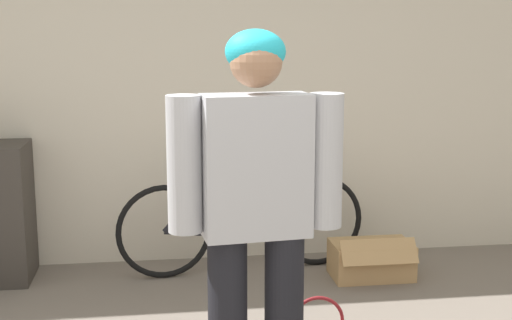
# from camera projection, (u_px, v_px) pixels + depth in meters

# --- Properties ---
(wall_back) EXTENTS (8.00, 0.07, 2.60)m
(wall_back) POSITION_uv_depth(u_px,v_px,m) (182.00, 71.00, 4.76)
(wall_back) COLOR beige
(wall_back) RESTS_ON ground_plane
(person) EXTENTS (0.71, 0.24, 1.59)m
(person) POSITION_uv_depth(u_px,v_px,m) (256.00, 203.00, 2.86)
(person) COLOR black
(person) RESTS_ON ground_plane
(bicycle) EXTENTS (1.65, 0.46, 0.69)m
(bicycle) POSITION_uv_depth(u_px,v_px,m) (243.00, 222.00, 4.66)
(bicycle) COLOR black
(bicycle) RESTS_ON ground_plane
(cardboard_box) EXTENTS (0.51, 0.37, 0.29)m
(cardboard_box) POSITION_uv_depth(u_px,v_px,m) (371.00, 260.00, 4.59)
(cardboard_box) COLOR tan
(cardboard_box) RESTS_ON ground_plane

